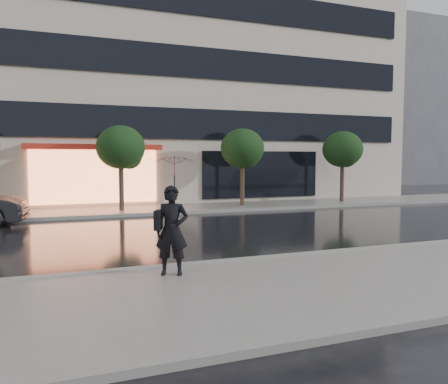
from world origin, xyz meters
name	(u,v)px	position (x,y,z in m)	size (l,w,h in m)	color
ground	(285,251)	(0.00, 0.00, 0.00)	(120.00, 120.00, 0.00)	black
sidewalk_near	(363,280)	(0.00, -3.25, 0.06)	(60.00, 4.50, 0.12)	slate
sidewalk_far	(184,208)	(0.00, 10.25, 0.06)	(60.00, 3.50, 0.12)	slate
curb_near	(304,256)	(0.00, -1.00, 0.07)	(60.00, 0.25, 0.14)	gray
curb_far	(194,212)	(0.00, 8.50, 0.07)	(60.00, 0.25, 0.14)	gray
office_building	(151,56)	(0.00, 17.97, 9.00)	(30.00, 12.76, 18.00)	#BAAD9D
bg_building_right	(375,107)	(26.00, 28.00, 8.00)	(12.00, 12.00, 16.00)	#4C4C54
tree_mid_west	(122,149)	(-2.94, 10.03, 2.92)	(2.20, 2.20, 3.99)	#33261C
tree_mid_east	(243,150)	(3.06, 10.03, 2.92)	(2.20, 2.20, 3.99)	#33261C
tree_far_east	(343,151)	(9.06, 10.03, 2.92)	(2.20, 2.20, 3.99)	#33261C
pedestrian_with_umbrella	(173,201)	(-3.50, -1.76, 1.63)	(1.15, 1.16, 2.43)	black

